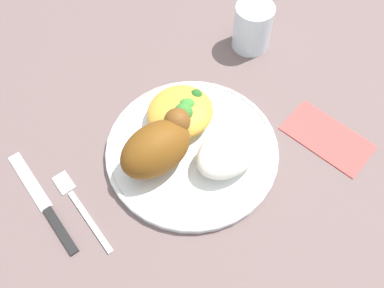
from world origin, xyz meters
name	(u,v)px	position (x,y,z in m)	size (l,w,h in m)	color
ground_plane	(192,152)	(0.00, 0.00, 0.00)	(2.00, 2.00, 0.00)	#6B5755
plate	(192,150)	(0.00, 0.00, 0.01)	(0.26, 0.26, 0.01)	white
roasted_chicken	(158,147)	(-0.05, 0.01, 0.05)	(0.12, 0.07, 0.07)	brown
rice_pile	(229,152)	(0.03, -0.05, 0.04)	(0.10, 0.07, 0.04)	white
mac_cheese_with_broccoli	(181,112)	(0.02, 0.05, 0.03)	(0.10, 0.10, 0.05)	gold
fork	(79,205)	(-0.18, 0.03, 0.00)	(0.02, 0.14, 0.01)	silver
knife	(47,209)	(-0.22, 0.05, 0.00)	(0.02, 0.19, 0.01)	black
water_glass	(252,27)	(0.22, 0.11, 0.04)	(0.07, 0.07, 0.08)	silver
napkin	(327,137)	(0.18, -0.11, 0.00)	(0.07, 0.13, 0.00)	#DB4C47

